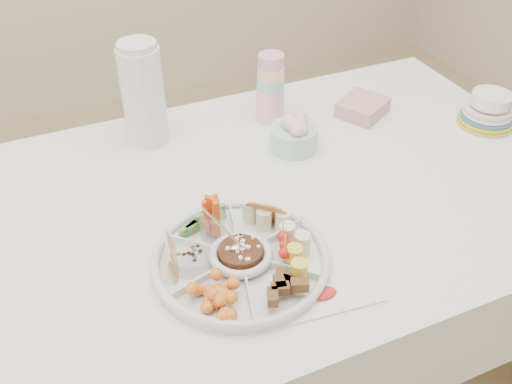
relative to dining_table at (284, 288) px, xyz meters
name	(u,v)px	position (x,y,z in m)	size (l,w,h in m)	color
floor	(281,364)	(0.00, 0.00, -0.38)	(4.00, 4.00, 0.00)	tan
dining_table	(284,288)	(0.00, 0.00, 0.00)	(1.52, 1.02, 0.76)	white
party_tray	(241,257)	(-0.22, -0.21, 0.40)	(0.38, 0.38, 0.04)	silver
bean_dip	(241,254)	(-0.22, -0.21, 0.41)	(0.10, 0.10, 0.04)	#5D2716
tortillas	(261,213)	(-0.13, -0.11, 0.42)	(0.10, 0.10, 0.06)	olive
carrot_cucumber	(204,212)	(-0.25, -0.08, 0.44)	(0.11, 0.11, 0.10)	#DD4810
pita_raisins	(179,257)	(-0.34, -0.18, 0.42)	(0.12, 0.12, 0.06)	#E5B578
cherries	(217,296)	(-0.31, -0.30, 0.42)	(0.12, 0.12, 0.05)	#C95717
granola_chunks	(281,287)	(-0.18, -0.33, 0.42)	(0.10, 0.10, 0.04)	#553414
banana_tomato	(300,237)	(-0.09, -0.24, 0.44)	(0.11, 0.11, 0.09)	#FFDC78
cup_stack	(271,84)	(0.10, 0.33, 0.49)	(0.08, 0.08, 0.23)	silver
thermos	(143,93)	(-0.27, 0.36, 0.53)	(0.12, 0.12, 0.30)	silver
flower_bowl	(294,133)	(0.09, 0.15, 0.43)	(0.13, 0.13, 0.10)	#B7C9BD
napkin_stack	(362,107)	(0.37, 0.24, 0.40)	(0.14, 0.12, 0.05)	#C88F91
plate_stack	(489,109)	(0.67, 0.04, 0.43)	(0.16, 0.16, 0.10)	gold
placemat	(311,300)	(-0.13, -0.36, 0.38)	(0.29, 0.10, 0.01)	white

